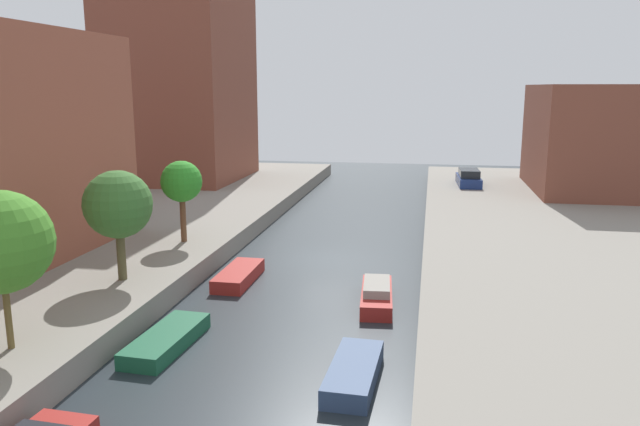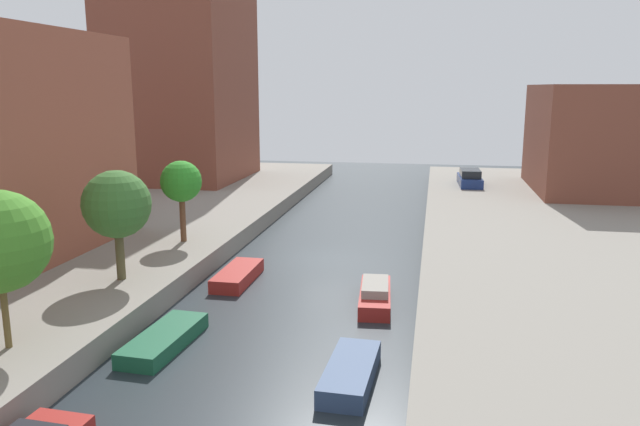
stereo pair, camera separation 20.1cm
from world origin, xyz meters
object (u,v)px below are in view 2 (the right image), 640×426
street_tree_1 (117,205)px  moored_boat_right_2 (375,295)px  low_block_right (604,139)px  street_tree_2 (181,182)px  parked_car (470,179)px  moored_boat_left_1 (164,339)px  moored_boat_left_2 (238,275)px  moored_boat_right_1 (350,373)px  apartment_tower_far (181,58)px

street_tree_1 → moored_boat_right_2: size_ratio=1.06×
low_block_right → street_tree_2: size_ratio=3.00×
parked_car → moored_boat_left_1: size_ratio=1.12×
moored_boat_right_2 → moored_boat_left_2: bearing=164.4°
street_tree_2 → street_tree_1: bearing=-90.0°
low_block_right → moored_boat_right_2: 30.02m
low_block_right → moored_boat_right_1: size_ratio=3.25×
moored_boat_left_2 → moored_boat_right_1: size_ratio=1.02×
apartment_tower_far → parked_car: (24.29, 0.41, -9.67)m
parked_car → moored_boat_right_2: parked_car is taller
moored_boat_right_1 → moored_boat_left_1: bearing=168.3°
street_tree_1 → moored_boat_left_1: (3.68, -3.99, -3.88)m
street_tree_1 → street_tree_2: street_tree_1 is taller
apartment_tower_far → street_tree_1: bearing=-72.5°
low_block_right → moored_boat_left_2: (-21.35, -23.88, -4.72)m
apartment_tower_far → moored_boat_right_2: (19.21, -26.15, -10.82)m
street_tree_2 → moored_boat_left_2: 6.22m
street_tree_1 → parked_car: bearing=61.2°
apartment_tower_far → parked_car: apartment_tower_far is taller
moored_boat_left_2 → moored_boat_right_1: bearing=-53.8°
apartment_tower_far → moored_boat_right_2: bearing=-53.7°
low_block_right → moored_boat_right_2: size_ratio=2.93×
moored_boat_right_1 → street_tree_2: bearing=131.2°
street_tree_1 → parked_car: 32.32m
street_tree_1 → moored_boat_right_1: bearing=-27.3°
moored_boat_right_1 → moored_boat_right_2: 7.03m
moored_boat_left_2 → moored_boat_right_1: moored_boat_right_1 is taller
street_tree_1 → street_tree_2: size_ratio=1.09×
parked_car → moored_boat_left_2: (-11.64, -24.74, -1.25)m
street_tree_2 → apartment_tower_far: bearing=112.3°
street_tree_1 → moored_boat_right_1: 12.31m
moored_boat_right_1 → apartment_tower_far: bearing=120.0°
apartment_tower_far → moored_boat_left_2: bearing=-62.5°
parked_car → low_block_right: bearing=-5.1°
apartment_tower_far → street_tree_1: 30.00m
moored_boat_left_1 → moored_boat_right_2: 8.82m
apartment_tower_far → moored_boat_left_2: apartment_tower_far is taller
moored_boat_left_2 → low_block_right: bearing=48.2°
street_tree_1 → parked_car: size_ratio=0.96×
low_block_right → street_tree_2: (-25.24, -20.85, -0.92)m
moored_boat_right_2 → moored_boat_right_1: bearing=-90.5°
parked_car → moored_boat_left_1: parked_car is taller
apartment_tower_far → parked_car: size_ratio=4.29×
moored_boat_left_2 → moored_boat_right_2: (6.56, -1.83, 0.10)m
street_tree_2 → moored_boat_right_1: 16.24m
low_block_right → moored_boat_left_1: bearing=-124.5°
moored_boat_right_1 → low_block_right: bearing=65.6°
moored_boat_left_1 → apartment_tower_far: bearing=111.4°
moored_boat_right_2 → moored_boat_left_1: bearing=-140.2°
moored_boat_right_1 → moored_boat_right_2: size_ratio=0.90×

